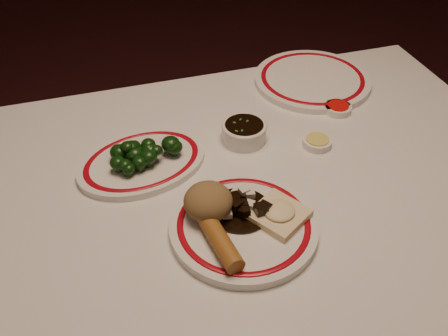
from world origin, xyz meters
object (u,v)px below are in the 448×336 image
rice_mound (208,201)px  spring_roll (220,241)px  fried_wonton (279,213)px  dining_table (257,217)px  soy_bowl (244,132)px  broccoli_plate (142,162)px  broccoli_pile (142,153)px  main_plate (244,226)px  stirfry_heap (242,207)px

rice_mound → spring_roll: size_ratio=0.73×
spring_roll → fried_wonton: bearing=9.0°
dining_table → soy_bowl: soy_bowl is taller
dining_table → fried_wonton: bearing=-91.5°
broccoli_plate → soy_bowl: soy_bowl is taller
broccoli_plate → broccoli_pile: 0.03m
dining_table → rice_mound: bearing=-152.1°
dining_table → broccoli_pile: size_ratio=7.84×
main_plate → broccoli_plate: main_plate is taller
fried_wonton → broccoli_pile: (-0.21, 0.23, 0.01)m
spring_roll → soy_bowl: (0.15, 0.30, -0.01)m
dining_table → main_plate: main_plate is taller
dining_table → main_plate: bearing=-122.9°
dining_table → spring_roll: size_ratio=9.82×
rice_mound → fried_wonton: rice_mound is taller
broccoli_plate → main_plate: bearing=-58.6°
dining_table → stirfry_heap: size_ratio=10.25×
spring_roll → rice_mound: bearing=80.1°
broccoli_pile → main_plate: bearing=-58.2°
spring_roll → stirfry_heap: size_ratio=1.04×
main_plate → fried_wonton: bearing=-4.9°
main_plate → soy_bowl: (0.09, 0.26, 0.01)m
stirfry_heap → soy_bowl: size_ratio=1.19×
main_plate → broccoli_pile: size_ratio=2.32×
spring_roll → broccoli_plate: bearing=99.2°
main_plate → rice_mound: size_ratio=3.99×
fried_wonton → soy_bowl: 0.26m
fried_wonton → stirfry_heap: bearing=148.7°
dining_table → broccoli_plate: (-0.21, 0.13, 0.10)m
fried_wonton → broccoli_plate: (-0.21, 0.24, -0.02)m
broccoli_plate → dining_table: bearing=-31.4°
rice_mound → stirfry_heap: (0.06, -0.01, -0.02)m
main_plate → stirfry_heap: (0.01, 0.03, 0.02)m
soy_bowl → main_plate: bearing=-109.0°
rice_mound → broccoli_plate: rice_mound is taller
spring_roll → broccoli_plate: (-0.09, 0.28, -0.03)m
rice_mound → main_plate: bearing=-36.6°
dining_table → soy_bowl: (0.02, 0.15, 0.11)m
stirfry_heap → broccoli_plate: bearing=126.2°
fried_wonton → stirfry_heap: stirfry_heap is taller
main_plate → broccoli_plate: (-0.14, 0.23, -0.00)m
soy_bowl → stirfry_heap: bearing=-110.1°
rice_mound → broccoli_plate: 0.22m
rice_mound → soy_bowl: (0.14, 0.21, -0.03)m
spring_roll → soy_bowl: size_ratio=1.25×
broccoli_plate → fried_wonton: bearing=-49.0°
dining_table → rice_mound: 0.20m
spring_roll → stirfry_heap: 0.10m
stirfry_heap → broccoli_pile: 0.25m
spring_roll → dining_table: bearing=41.8°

